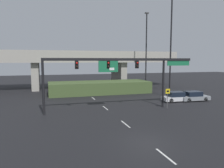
% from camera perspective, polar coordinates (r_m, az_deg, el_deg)
% --- Properties ---
extents(ground_plane, '(160.00, 160.00, 0.00)m').
position_cam_1_polar(ground_plane, '(17.33, 9.10, -14.53)').
color(ground_plane, black).
extents(lane_markings, '(0.14, 39.26, 0.01)m').
position_cam_1_polar(lane_markings, '(31.69, -3.48, -4.90)').
color(lane_markings, silver).
rests_on(lane_markings, ground).
extents(signal_gantry, '(19.09, 0.44, 6.37)m').
position_cam_1_polar(signal_gantry, '(26.69, 1.88, 4.39)').
color(signal_gantry, black).
rests_on(signal_gantry, ground).
extents(speed_limit_sign, '(0.60, 0.11, 2.58)m').
position_cam_1_polar(speed_limit_sign, '(28.40, 14.31, -2.94)').
color(speed_limit_sign, '#4C4C4C').
rests_on(speed_limit_sign, ground).
extents(highway_light_pole_near, '(0.70, 0.36, 17.96)m').
position_cam_1_polar(highway_light_pole_near, '(37.29, 15.14, 11.02)').
color(highway_light_pole_near, black).
rests_on(highway_light_pole_near, ground).
extents(highway_light_pole_far, '(0.70, 0.36, 15.26)m').
position_cam_1_polar(highway_light_pole_far, '(43.78, 8.92, 8.65)').
color(highway_light_pole_far, black).
rests_on(highway_light_pole_far, ground).
extents(overpass_bridge, '(43.57, 9.46, 8.04)m').
position_cam_1_polar(overpass_bridge, '(49.14, -8.53, 5.86)').
color(overpass_bridge, '#A39E93').
rests_on(overpass_bridge, ground).
extents(grass_embankment, '(18.49, 6.12, 2.15)m').
position_cam_1_polar(grass_embankment, '(40.69, -3.20, -0.89)').
color(grass_embankment, '#42562D').
rests_on(grass_embankment, ground).
extents(parked_sedan_near_right, '(4.41, 2.09, 1.47)m').
position_cam_1_polar(parked_sedan_near_right, '(33.87, 16.50, -3.27)').
color(parked_sedan_near_right, silver).
rests_on(parked_sedan_near_right, ground).
extents(parked_sedan_mid_right, '(4.60, 2.05, 1.45)m').
position_cam_1_polar(parked_sedan_mid_right, '(35.22, 20.54, -3.06)').
color(parked_sedan_mid_right, gray).
rests_on(parked_sedan_mid_right, ground).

